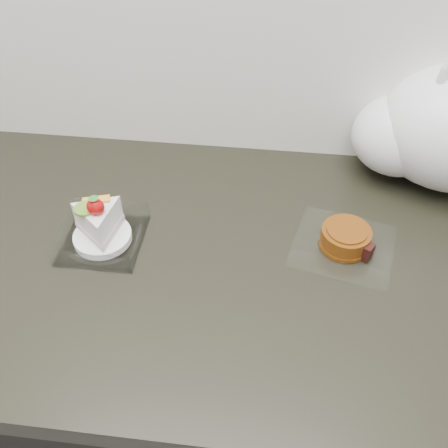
{
  "coord_description": "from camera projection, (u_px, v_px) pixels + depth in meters",
  "views": [
    {
      "loc": [
        0.17,
        1.13,
        1.52
      ],
      "look_at": [
        0.1,
        1.72,
        0.94
      ],
      "focal_mm": 40.0,
      "sensor_mm": 36.0,
      "label": 1
    }
  ],
  "objects": [
    {
      "name": "counter",
      "position": [
        180.0,
        380.0,
        1.16
      ],
      "size": [
        2.04,
        0.64,
        0.9
      ],
      "color": "black",
      "rests_on": "ground"
    },
    {
      "name": "cake_tray",
      "position": [
        101.0,
        229.0,
        0.84
      ],
      "size": [
        0.14,
        0.14,
        0.11
      ],
      "rotation": [
        0.0,
        0.0,
        0.0
      ],
      "color": "white",
      "rests_on": "counter"
    },
    {
      "name": "mooncake_wrap",
      "position": [
        346.0,
        240.0,
        0.84
      ],
      "size": [
        0.2,
        0.19,
        0.04
      ],
      "rotation": [
        0.0,
        0.0,
        -0.05
      ],
      "color": "white",
      "rests_on": "counter"
    }
  ]
}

